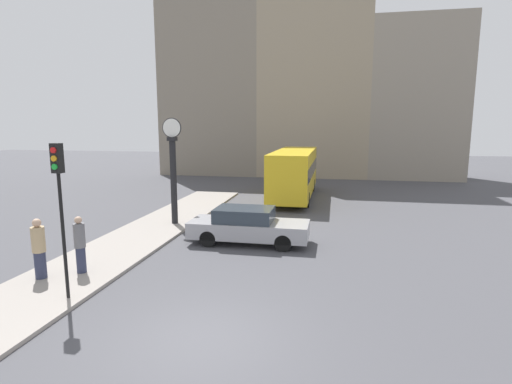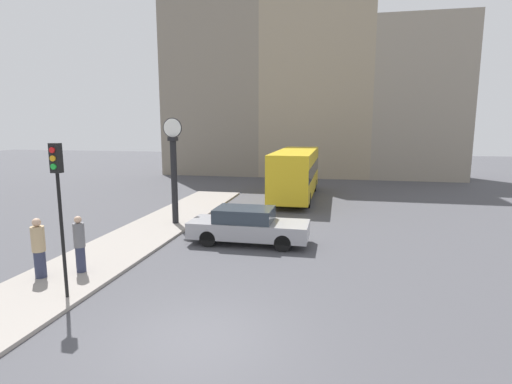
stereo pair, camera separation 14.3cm
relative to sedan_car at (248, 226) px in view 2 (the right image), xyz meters
name	(u,v)px [view 2 (the right image)]	position (x,y,z in m)	size (l,w,h in m)	color
ground_plane	(197,339)	(0.53, -7.39, -0.73)	(120.00, 120.00, 0.00)	#47474C
sidewalk_corner	(152,230)	(-4.66, 0.95, -0.68)	(2.99, 20.67, 0.11)	gray
building_row	(302,81)	(-0.04, 22.99, 8.06)	(27.37, 5.00, 19.85)	gray
sedan_car	(248,226)	(0.00, 0.00, 0.00)	(4.75, 1.76, 1.45)	#9E9EA3
bus_distant	(296,171)	(0.79, 10.59, 1.03)	(2.37, 9.48, 3.11)	gold
traffic_light_near	(58,190)	(-3.61, -6.22, 2.32)	(0.26, 0.24, 4.14)	black
street_clock	(174,171)	(-4.04, 2.21, 1.87)	(0.91, 0.38, 4.94)	black
pedestrian_tan_coat	(39,248)	(-5.32, -5.12, 0.30)	(0.39, 0.39, 1.85)	#2D334C
pedestrian_grey_jacket	(80,244)	(-4.41, -4.45, 0.29)	(0.34, 0.34, 1.81)	#2D334C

